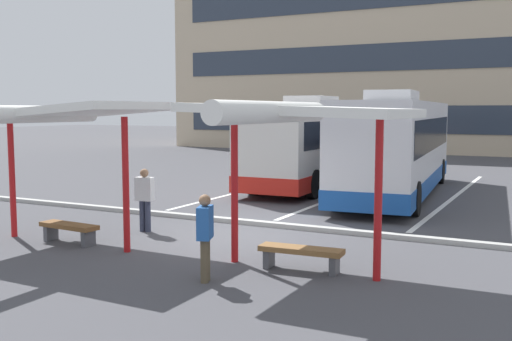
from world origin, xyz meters
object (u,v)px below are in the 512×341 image
object	(u,v)px
waiting_passenger_1	(145,196)
bench_1	(301,253)
waiting_passenger_0	(205,232)
coach_bus_0	(324,143)
waiting_shelter_0	(54,116)
coach_bus_1	(398,147)
waiting_shelter_1	(297,115)
bench_0	(69,229)

from	to	relation	value
waiting_passenger_1	bench_1	bearing A→B (deg)	-18.36
bench_1	waiting_passenger_0	xyz separation A→B (m)	(-1.22, -1.40, 0.54)
coach_bus_0	bench_1	bearing A→B (deg)	-70.97
coach_bus_0	waiting_shelter_0	xyz separation A→B (m)	(-1.13, -13.43, 1.21)
coach_bus_1	waiting_shelter_1	bearing A→B (deg)	-85.32
waiting_shelter_1	bench_1	size ratio (longest dim) A/B	2.85
coach_bus_0	coach_bus_1	world-z (taller)	coach_bus_1
waiting_shelter_0	coach_bus_0	bearing A→B (deg)	85.20
bench_1	bench_0	bearing A→B (deg)	-177.62
coach_bus_0	waiting_shelter_1	world-z (taller)	coach_bus_0
waiting_shelter_0	bench_1	world-z (taller)	waiting_shelter_0
coach_bus_1	waiting_passenger_0	bearing A→B (deg)	-91.49
waiting_shelter_0	waiting_shelter_1	distance (m)	5.58
coach_bus_1	waiting_shelter_0	distance (m)	12.32
waiting_shelter_0	bench_1	xyz separation A→B (m)	(5.57, 0.56, -2.54)
coach_bus_0	bench_1	xyz separation A→B (m)	(4.44, -12.87, -1.32)
coach_bus_1	bench_0	distance (m)	12.05
bench_0	waiting_shelter_0	bearing A→B (deg)	-90.00
coach_bus_1	bench_1	distance (m)	10.92
bench_1	waiting_passenger_1	bearing A→B (deg)	161.64
waiting_passenger_1	waiting_shelter_0	bearing A→B (deg)	-108.15
coach_bus_0	waiting_passenger_0	bearing A→B (deg)	-77.29
waiting_shelter_1	bench_1	xyz separation A→B (m)	(-0.00, 0.23, -2.58)
coach_bus_0	bench_0	world-z (taller)	coach_bus_0
waiting_shelter_1	waiting_shelter_0	bearing A→B (deg)	-176.67
waiting_shelter_0	waiting_passenger_1	size ratio (longest dim) A/B	3.17
bench_0	bench_1	bearing A→B (deg)	2.38
waiting_passenger_0	waiting_passenger_1	size ratio (longest dim) A/B	0.99
coach_bus_0	waiting_passenger_0	world-z (taller)	coach_bus_0
waiting_shelter_0	bench_0	size ratio (longest dim) A/B	3.24
bench_0	waiting_shelter_1	world-z (taller)	waiting_shelter_1
bench_0	waiting_shelter_1	size ratio (longest dim) A/B	0.33
waiting_shelter_1	waiting_passenger_0	xyz separation A→B (m)	(-1.22, -1.17, -2.04)
waiting_passenger_0	waiting_passenger_1	bearing A→B (deg)	140.32
coach_bus_0	waiting_passenger_0	distance (m)	14.65
waiting_shelter_0	waiting_shelter_1	xyz separation A→B (m)	(5.57, 0.32, 0.04)
coach_bus_1	waiting_passenger_0	world-z (taller)	coach_bus_1
bench_1	waiting_passenger_0	world-z (taller)	waiting_passenger_0
waiting_shelter_1	waiting_passenger_1	xyz separation A→B (m)	(-4.85, 1.85, -2.02)
coach_bus_0	bench_1	world-z (taller)	coach_bus_0
bench_0	bench_1	size ratio (longest dim) A/B	0.95
coach_bus_0	waiting_passenger_1	xyz separation A→B (m)	(-0.42, -11.26, -0.77)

